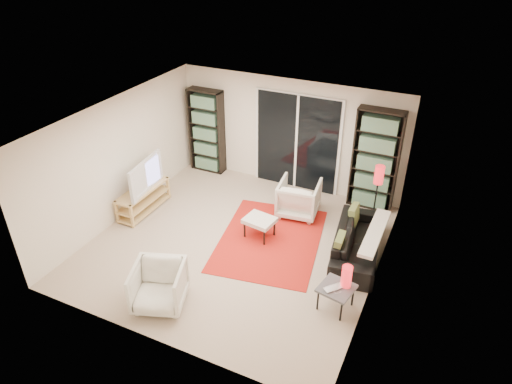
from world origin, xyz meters
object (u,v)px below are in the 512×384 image
at_px(floor_lamp, 378,182).
at_px(side_table, 336,290).
at_px(bookshelf_right, 375,160).
at_px(bookshelf_left, 207,131).
at_px(sofa, 358,242).
at_px(armchair_front, 159,286).
at_px(tv_stand, 144,199).
at_px(ottoman, 260,221).
at_px(armchair_back, 299,198).

bearing_deg(floor_lamp, side_table, -90.39).
bearing_deg(side_table, bookshelf_right, 93.65).
height_order(bookshelf_left, sofa, bookshelf_left).
bearing_deg(armchair_front, sofa, 25.71).
bearing_deg(side_table, tv_stand, 166.90).
relative_size(ottoman, floor_lamp, 0.46).
bearing_deg(bookshelf_right, tv_stand, -152.70).
relative_size(bookshelf_right, armchair_back, 2.63).
distance_m(bookshelf_left, armchair_front, 4.54).
distance_m(sofa, ottoman, 1.80).
xyz_separation_m(armchair_back, armchair_front, (-1.03, -3.29, -0.01)).
bearing_deg(armchair_front, ottoman, 54.04).
height_order(sofa, floor_lamp, floor_lamp).
bearing_deg(armchair_front, floor_lamp, 34.85).
height_order(tv_stand, ottoman, tv_stand).
bearing_deg(side_table, bookshelf_left, 142.27).
height_order(armchair_back, side_table, armchair_back).
bearing_deg(side_table, sofa, 91.15).
bearing_deg(tv_stand, armchair_back, 22.89).
distance_m(bookshelf_left, armchair_back, 2.84).
distance_m(tv_stand, side_table, 4.44).
distance_m(bookshelf_right, armchair_front, 4.82).
relative_size(tv_stand, sofa, 0.68).
distance_m(bookshelf_right, floor_lamp, 0.74).
bearing_deg(floor_lamp, sofa, -92.53).
bearing_deg(ottoman, floor_lamp, 34.44).
height_order(armchair_back, armchair_front, armchair_back).
bearing_deg(sofa, tv_stand, 88.00).
distance_m(tv_stand, ottoman, 2.52).
relative_size(bookshelf_right, ottoman, 3.50).
distance_m(sofa, floor_lamp, 1.24).
distance_m(bookshelf_right, ottoman, 2.63).
xyz_separation_m(ottoman, side_table, (1.81, -1.18, 0.01)).
xyz_separation_m(sofa, side_table, (0.03, -1.41, 0.08)).
xyz_separation_m(bookshelf_right, armchair_front, (-2.26, -4.20, -0.70)).
relative_size(bookshelf_left, armchair_back, 2.44).
height_order(armchair_front, side_table, armchair_front).
distance_m(bookshelf_left, tv_stand, 2.26).
bearing_deg(ottoman, bookshelf_left, 138.81).
distance_m(ottoman, side_table, 2.16).
bearing_deg(bookshelf_right, sofa, -84.31).
distance_m(sofa, side_table, 1.41).
height_order(bookshelf_left, tv_stand, bookshelf_left).
relative_size(bookshelf_left, floor_lamp, 1.50).
distance_m(bookshelf_right, armchair_back, 1.68).
relative_size(bookshelf_left, side_table, 3.41).
bearing_deg(tv_stand, bookshelf_left, 82.71).
bearing_deg(bookshelf_right, armchair_front, -118.27).
height_order(armchair_front, floor_lamp, floor_lamp).
relative_size(sofa, armchair_back, 2.39).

